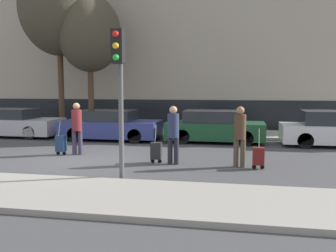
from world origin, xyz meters
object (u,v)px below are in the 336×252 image
(parked_car_3, at_px, (336,130))
(trolley_right, at_px, (258,156))
(parked_car_1, at_px, (110,126))
(parked_car_2, at_px, (214,127))
(parked_car_0, at_px, (10,123))
(traffic_light, at_px, (119,74))
(pedestrian_right, at_px, (240,133))
(trolley_center, at_px, (156,151))
(pedestrian_left, at_px, (77,125))
(bare_tree_near_crossing, at_px, (59,7))
(bare_tree_down_street, at_px, (90,34))
(trolley_left, at_px, (61,144))
(pedestrian_center, at_px, (173,131))

(parked_car_3, xyz_separation_m, trolley_right, (-3.18, -4.73, -0.28))
(parked_car_3, distance_m, trolley_right, 5.70)
(parked_car_1, height_order, parked_car_2, parked_car_2)
(parked_car_0, xyz_separation_m, traffic_light, (7.68, -7.06, 2.00))
(parked_car_0, distance_m, pedestrian_right, 11.59)
(parked_car_3, relative_size, trolley_center, 3.64)
(trolley_right, bearing_deg, parked_car_3, 56.08)
(parked_car_1, bearing_deg, parked_car_0, 178.03)
(parked_car_2, relative_size, trolley_center, 3.46)
(trolley_center, height_order, pedestrian_right, pedestrian_right)
(parked_car_3, distance_m, pedestrian_left, 9.84)
(parked_car_1, height_order, trolley_center, parked_car_1)
(parked_car_0, distance_m, parked_car_3, 14.25)
(trolley_center, xyz_separation_m, trolley_right, (3.03, -0.28, -0.01))
(bare_tree_near_crossing, bearing_deg, parked_car_2, -13.78)
(pedestrian_left, relative_size, trolley_right, 1.54)
(parked_car_2, distance_m, trolley_right, 5.16)
(traffic_light, distance_m, bare_tree_near_crossing, 11.32)
(parked_car_0, height_order, bare_tree_down_street, bare_tree_down_street)
(parked_car_0, xyz_separation_m, bare_tree_near_crossing, (1.70, 1.86, 5.56))
(parked_car_2, bearing_deg, parked_car_0, 179.70)
(parked_car_3, height_order, bare_tree_down_street, bare_tree_down_street)
(traffic_light, relative_size, bare_tree_down_street, 0.56)
(parked_car_3, distance_m, bare_tree_near_crossing, 13.87)
(trolley_left, bearing_deg, pedestrian_center, -10.97)
(parked_car_2, xyz_separation_m, bare_tree_down_street, (-6.13, 1.72, 4.21))
(trolley_left, distance_m, bare_tree_down_street, 7.29)
(pedestrian_right, height_order, traffic_light, traffic_light)
(trolley_left, xyz_separation_m, traffic_light, (3.12, -3.08, 2.23))
(trolley_center, relative_size, bare_tree_down_street, 0.18)
(parked_car_1, bearing_deg, trolley_right, -38.07)
(pedestrian_left, bearing_deg, bare_tree_near_crossing, 104.93)
(parked_car_0, height_order, pedestrian_left, pedestrian_left)
(trolley_right, relative_size, traffic_light, 0.32)
(pedestrian_left, height_order, bare_tree_near_crossing, bare_tree_near_crossing)
(pedestrian_right, bearing_deg, parked_car_1, -23.46)
(parked_car_3, xyz_separation_m, pedestrian_left, (-9.16, -3.60, 0.36))
(parked_car_1, xyz_separation_m, pedestrian_right, (5.58, -4.63, 0.39))
(parked_car_0, height_order, parked_car_1, parked_car_0)
(parked_car_2, height_order, bare_tree_down_street, bare_tree_down_street)
(pedestrian_left, bearing_deg, trolley_right, -26.58)
(trolley_left, distance_m, traffic_light, 4.92)
(bare_tree_near_crossing, distance_m, bare_tree_down_street, 2.14)
(parked_car_0, bearing_deg, bare_tree_near_crossing, 47.56)
(traffic_light, height_order, bare_tree_near_crossing, bare_tree_near_crossing)
(parked_car_0, relative_size, parked_car_1, 1.10)
(parked_car_2, bearing_deg, pedestrian_right, -77.52)
(trolley_left, distance_m, trolley_center, 3.55)
(parked_car_3, height_order, trolley_right, parked_car_3)
(trolley_left, relative_size, pedestrian_right, 0.68)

